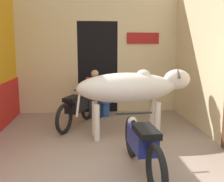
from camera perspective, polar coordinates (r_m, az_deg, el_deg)
wall_back_with_doorway at (r=7.35m, az=-3.17°, el=7.71°), size 4.29×0.94×3.51m
wall_right_with_door at (r=5.58m, az=21.43°, el=8.42°), size 0.22×4.00×3.51m
cow at (r=5.16m, az=4.43°, el=0.69°), size 2.34×0.80×1.40m
motorcycle_near at (r=3.75m, az=6.52°, el=-11.41°), size 0.58×1.89×0.78m
motorcycle_far at (r=5.95m, az=-7.67°, el=-3.64°), size 0.86×1.67×0.76m
shopkeeper_seated at (r=6.69m, az=-3.72°, el=-0.44°), size 0.45×0.33×1.20m
plastic_stool at (r=6.79m, az=-1.52°, el=-3.77°), size 0.32×0.32×0.39m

